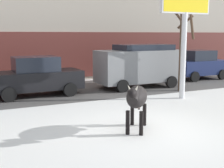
{
  "coord_description": "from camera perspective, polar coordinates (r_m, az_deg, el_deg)",
  "views": [
    {
      "loc": [
        -4.79,
        -7.54,
        2.85
      ],
      "look_at": [
        -0.14,
        2.19,
        1.1
      ],
      "focal_mm": 49.03,
      "sensor_mm": 36.0,
      "label": 1
    }
  ],
  "objects": [
    {
      "name": "ground_plane",
      "position": [
        9.38,
        6.61,
        -8.54
      ],
      "size": [
        120.0,
        120.0,
        0.0
      ],
      "primitive_type": "plane",
      "color": "white"
    },
    {
      "name": "road_strip",
      "position": [
        15.87,
        -7.56,
        -1.2
      ],
      "size": [
        60.0,
        5.6,
        0.01
      ],
      "primitive_type": "cube",
      "color": "#514F4C",
      "rests_on": "ground"
    },
    {
      "name": "cow_black",
      "position": [
        9.08,
        4.59,
        -2.63
      ],
      "size": [
        1.47,
        1.76,
        1.54
      ],
      "color": "black",
      "rests_on": "ground"
    },
    {
      "name": "billboard",
      "position": [
        14.0,
        13.55,
        14.97
      ],
      "size": [
        2.52,
        0.24,
        5.56
      ],
      "color": "silver",
      "rests_on": "ground"
    },
    {
      "name": "car_black_sedan",
      "position": [
        14.72,
        -13.98,
        1.36
      ],
      "size": [
        4.22,
        2.01,
        1.84
      ],
      "color": "black",
      "rests_on": "ground"
    },
    {
      "name": "car_grey_van",
      "position": [
        16.66,
        5.08,
        3.64
      ],
      "size": [
        4.62,
        2.15,
        2.32
      ],
      "color": "slate",
      "rests_on": "ground"
    },
    {
      "name": "car_navy_hatchback",
      "position": [
        20.49,
        15.96,
        3.48
      ],
      "size": [
        3.52,
        1.95,
        1.86
      ],
      "color": "#19234C",
      "rests_on": "ground"
    },
    {
      "name": "pedestrian_near_billboard",
      "position": [
        21.2,
        5.72,
        3.84
      ],
      "size": [
        0.36,
        0.24,
        1.73
      ],
      "color": "#282833",
      "rests_on": "ground"
    },
    {
      "name": "bare_tree_left_lot",
      "position": [
        15.86,
        13.1,
        7.91
      ],
      "size": [
        1.43,
        1.44,
        4.98
      ],
      "color": "#4C3828",
      "rests_on": "ground"
    }
  ]
}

